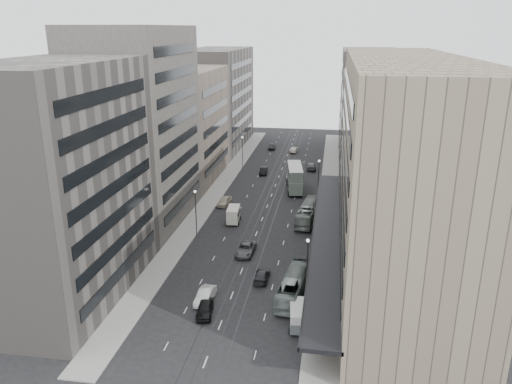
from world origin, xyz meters
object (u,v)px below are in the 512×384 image
Objects in this scene: bus_near at (294,286)px; sedan_0 at (205,309)px; double_decker at (295,178)px; vw_microbus at (299,315)px; sedan_2 at (245,249)px; panel_van at (233,214)px; bus_far at (309,213)px; sedan_1 at (205,296)px.

bus_near reaches higher than sedan_0.
double_decker is 2.25× the size of sedan_0.
vw_microbus is (1.12, -6.68, -0.13)m from bus_near.
double_decker is 2.09× the size of vw_microbus.
bus_near is at bearing -52.25° from sedan_2.
double_decker is at bearing 89.72° from vw_microbus.
double_decker is 51.63m from vw_microbus.
panel_van is at bearing -122.74° from double_decker.
sedan_0 is (-10.43, -5.94, -0.79)m from bus_near.
vw_microbus reaches higher than sedan_0.
bus_far is 2.59× the size of panel_van.
sedan_1 is (-11.59, -30.13, -0.88)m from bus_far.
double_decker is at bearing 83.63° from sedan_2.
sedan_1 is at bearing -106.75° from double_decker.
vw_microbus is (0.70, -33.92, -0.23)m from bus_far.
bus_far is 33.93m from vw_microbus.
bus_near is at bearing -93.11° from double_decker.
vw_microbus reaches higher than sedan_1.
bus_near reaches higher than sedan_1.
bus_far is 13.65m from panel_van.
bus_near reaches higher than sedan_2.
sedan_2 is (-9.65, 18.67, -0.67)m from vw_microbus.
sedan_2 is (1.89, 17.93, -0.00)m from sedan_0.
vw_microbus reaches higher than sedan_2.
bus_far is 2.41× the size of vw_microbus.
bus_far is (0.42, 27.25, 0.10)m from bus_near.
panel_van is 1.00× the size of sedan_0.
vw_microbus is (4.65, -51.40, -1.56)m from double_decker.
bus_near is 27.25m from bus_far.
bus_far is 2.47× the size of sedan_1.
panel_van reaches higher than sedan_1.
vw_microbus is 1.07× the size of panel_van.
panel_van reaches higher than sedan_2.
bus_far is at bearing 7.07° from panel_van.
sedan_1 is (-7.64, -47.61, -2.21)m from double_decker.
sedan_0 is at bearing 79.69° from bus_far.
panel_van is (-14.09, 31.25, 0.12)m from vw_microbus.
double_decker is at bearing 84.87° from sedan_1.
sedan_0 is 0.95× the size of sedan_1.
double_decker is at bearing -69.47° from bus_far.
sedan_0 is 3.14m from sedan_1.
bus_far reaches higher than panel_van.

